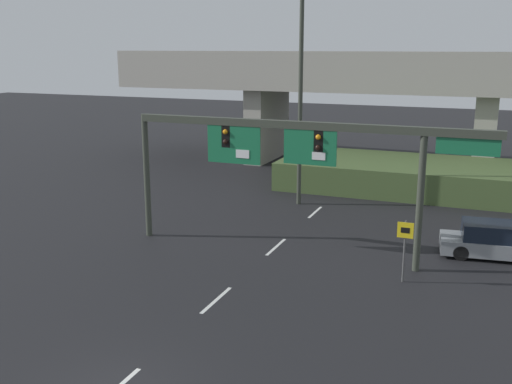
% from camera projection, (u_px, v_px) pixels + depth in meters
% --- Properties ---
extents(lane_markings, '(0.14, 33.45, 0.01)m').
position_uv_depth(lane_markings, '(297.00, 228.00, 29.59)').
color(lane_markings, silver).
rests_on(lane_markings, ground).
extents(signal_gantry, '(15.39, 0.44, 5.77)m').
position_uv_depth(signal_gantry, '(291.00, 148.00, 24.78)').
color(signal_gantry, '#383D33').
rests_on(signal_gantry, ground).
extents(speed_limit_sign, '(0.60, 0.11, 2.42)m').
position_uv_depth(speed_limit_sign, '(405.00, 243.00, 22.43)').
color(speed_limit_sign, '#4C4C4C').
rests_on(speed_limit_sign, ground).
extents(highway_light_pole_near, '(0.70, 0.36, 17.71)m').
position_uv_depth(highway_light_pole_near, '(301.00, 37.00, 31.94)').
color(highway_light_pole_near, '#383D33').
rests_on(highway_light_pole_near, ground).
extents(overpass_bridge, '(38.08, 8.05, 8.42)m').
position_uv_depth(overpass_bridge, '(371.00, 84.00, 43.55)').
color(overpass_bridge, '#A39E93').
rests_on(overpass_bridge, ground).
extents(grass_embankment, '(19.89, 7.19, 1.73)m').
position_uv_depth(grass_embankment, '(444.00, 178.00, 36.66)').
color(grass_embankment, '#42562D').
rests_on(grass_embankment, ground).
extents(parked_sedan_near_right, '(4.52, 2.35, 1.49)m').
position_uv_depth(parked_sedan_near_right, '(492.00, 241.00, 25.42)').
color(parked_sedan_near_right, gray).
rests_on(parked_sedan_near_right, ground).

